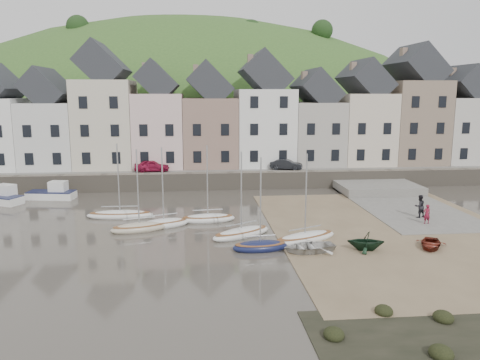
{
  "coord_description": "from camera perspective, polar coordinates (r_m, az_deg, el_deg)",
  "views": [
    {
      "loc": [
        -3.59,
        -32.15,
        10.08
      ],
      "look_at": [
        0.0,
        6.0,
        3.0
      ],
      "focal_mm": 35.26,
      "sensor_mm": 36.0,
      "label": 1
    }
  ],
  "objects": [
    {
      "name": "rowboat_white",
      "position": [
        30.75,
        8.32,
        -7.97
      ],
      "size": [
        3.72,
        2.91,
        0.7
      ],
      "primitive_type": "imported",
      "rotation": [
        0.0,
        0.0,
        -1.42
      ],
      "color": "silver",
      "rests_on": "beach"
    },
    {
      "name": "person_red",
      "position": [
        39.23,
        21.67,
        -3.85
      ],
      "size": [
        0.57,
        0.39,
        1.53
      ],
      "primitive_type": "imported",
      "rotation": [
        0.0,
        0.0,
        3.19
      ],
      "color": "maroon",
      "rests_on": "slipway"
    },
    {
      "name": "motorboat_2",
      "position": [
        49.03,
        -21.69,
        -1.45
      ],
      "size": [
        4.68,
        2.39,
        1.7
      ],
      "color": "white",
      "rests_on": "ground"
    },
    {
      "name": "car_right",
      "position": [
        53.21,
        5.61,
        1.89
      ],
      "size": [
        3.8,
        2.26,
        1.18
      ],
      "primitive_type": "imported",
      "rotation": [
        0.0,
        0.0,
        1.27
      ],
      "color": "black",
      "rests_on": "quay_street"
    },
    {
      "name": "seawall",
      "position": [
        50.13,
        -1.18,
        -0.09
      ],
      "size": [
        70.0,
        1.2,
        1.8
      ],
      "primitive_type": "cube",
      "color": "slate",
      "rests_on": "ground"
    },
    {
      "name": "rowboat_green",
      "position": [
        31.74,
        14.98,
        -7.13
      ],
      "size": [
        2.67,
        2.41,
        1.24
      ],
      "primitive_type": "imported",
      "rotation": [
        0.0,
        0.0,
        -1.75
      ],
      "color": "black",
      "rests_on": "beach"
    },
    {
      "name": "sailboat_4",
      "position": [
        33.82,
        0.16,
        -6.41
      ],
      "size": [
        4.92,
        3.75,
        6.32
      ],
      "color": "white",
      "rests_on": "ground"
    },
    {
      "name": "person_dark",
      "position": [
        40.93,
        20.91,
        -2.98
      ],
      "size": [
        1.05,
        0.91,
        1.87
      ],
      "primitive_type": "imported",
      "rotation": [
        0.0,
        0.0,
        3.39
      ],
      "color": "black",
      "rests_on": "slipway"
    },
    {
      "name": "sailboat_0",
      "position": [
        40.03,
        -14.31,
        -4.07
      ],
      "size": [
        5.45,
        1.64,
        6.32
      ],
      "color": "white",
      "rests_on": "ground"
    },
    {
      "name": "slipway",
      "position": [
        45.37,
        18.99,
        -2.87
      ],
      "size": [
        8.0,
        18.0,
        0.12
      ],
      "primitive_type": "cube",
      "color": "slate",
      "rests_on": "ground"
    },
    {
      "name": "beach",
      "position": [
        36.71,
        18.38,
        -5.97
      ],
      "size": [
        18.0,
        26.0,
        0.06
      ],
      "primitive_type": "cube",
      "color": "brown",
      "rests_on": "ground"
    },
    {
      "name": "rowboat_red",
      "position": [
        33.61,
        22.05,
        -7.17
      ],
      "size": [
        3.0,
        3.29,
        0.56
      ],
      "primitive_type": "imported",
      "rotation": [
        0.0,
        0.0,
        -0.51
      ],
      "color": "maroon",
      "rests_on": "beach"
    },
    {
      "name": "sailboat_1",
      "position": [
        36.69,
        -9.21,
        -5.19
      ],
      "size": [
        4.2,
        2.71,
        6.32
      ],
      "color": "white",
      "rests_on": "ground"
    },
    {
      "name": "townhouse_terrace",
      "position": [
        56.47,
        0.07,
        7.67
      ],
      "size": [
        61.05,
        8.0,
        13.93
      ],
      "color": "white",
      "rests_on": "quay_land"
    },
    {
      "name": "sailboat_6",
      "position": [
        33.05,
        7.86,
        -6.92
      ],
      "size": [
        5.24,
        3.52,
        6.32
      ],
      "color": "white",
      "rests_on": "ground"
    },
    {
      "name": "quay_land",
      "position": [
        64.93,
        -2.15,
        2.2
      ],
      "size": [
        90.0,
        30.0,
        1.5
      ],
      "primitive_type": "cube",
      "color": "#365C25",
      "rests_on": "ground"
    },
    {
      "name": "car_left",
      "position": [
        52.47,
        -10.62,
        1.69
      ],
      "size": [
        3.79,
        1.59,
        1.28
      ],
      "primitive_type": "imported",
      "rotation": [
        0.0,
        0.0,
        1.59
      ],
      "color": "maroon",
      "rests_on": "quay_street"
    },
    {
      "name": "sailboat_5",
      "position": [
        31.05,
        2.46,
        -7.96
      ],
      "size": [
        3.8,
        1.83,
        6.32
      ],
      "color": "#151B42",
      "rests_on": "ground"
    },
    {
      "name": "quay_street",
      "position": [
        53.46,
        -1.46,
        1.28
      ],
      "size": [
        70.0,
        7.0,
        0.1
      ],
      "primitive_type": "cube",
      "color": "slate",
      "rests_on": "quay_land"
    },
    {
      "name": "sailboat_3",
      "position": [
        37.75,
        -3.91,
        -4.63
      ],
      "size": [
        4.47,
        1.88,
        6.32
      ],
      "color": "white",
      "rests_on": "ground"
    },
    {
      "name": "hillside",
      "position": [
        96.34,
        -6.02,
        -6.53
      ],
      "size": [
        134.4,
        84.0,
        84.0
      ],
      "color": "#365C25",
      "rests_on": "ground"
    },
    {
      "name": "sailboat_2",
      "position": [
        35.96,
        -12.08,
        -5.61
      ],
      "size": [
        4.52,
        2.64,
        6.32
      ],
      "color": "beige",
      "rests_on": "ground"
    },
    {
      "name": "ground",
      "position": [
        33.89,
        0.96,
        -6.84
      ],
      "size": [
        160.0,
        160.0,
        0.0
      ],
      "primitive_type": "plane",
      "color": "#433D34",
      "rests_on": "ground"
    }
  ]
}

